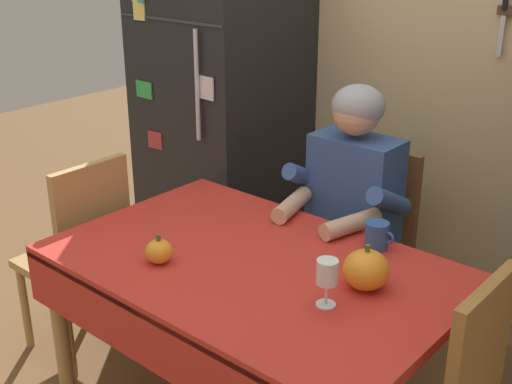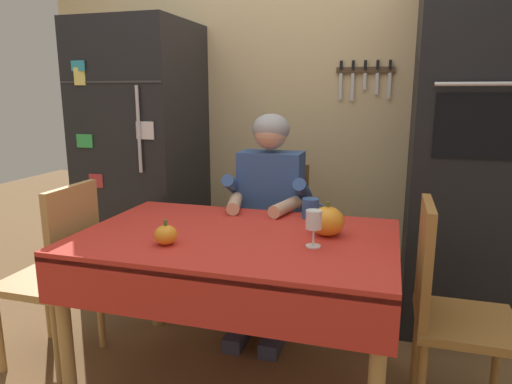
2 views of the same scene
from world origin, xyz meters
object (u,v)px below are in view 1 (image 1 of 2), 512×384
(chair_behind_person, at_px, (366,244))
(coffee_mug, at_px, (377,235))
(seated_person, at_px, (344,210))
(chair_left_side, at_px, (83,251))
(pumpkin_large, at_px, (159,251))
(pumpkin_medium, at_px, (366,270))
(wine_glass, at_px, (327,274))
(dining_table, at_px, (249,285))
(refrigerator, at_px, (223,116))

(chair_behind_person, height_order, coffee_mug, chair_behind_person)
(seated_person, xyz_separation_m, chair_left_side, (-0.89, -0.67, -0.23))
(chair_behind_person, xyz_separation_m, pumpkin_large, (-0.23, -0.99, 0.27))
(chair_left_side, bearing_deg, coffee_mug, 20.91)
(chair_left_side, distance_m, pumpkin_medium, 1.34)
(chair_behind_person, xyz_separation_m, wine_glass, (0.37, -0.84, 0.34))
(chair_behind_person, height_order, pumpkin_medium, chair_behind_person)
(chair_behind_person, xyz_separation_m, seated_person, (0.00, -0.19, 0.23))
(pumpkin_medium, bearing_deg, chair_left_side, -172.08)
(chair_behind_person, distance_m, wine_glass, 0.98)
(dining_table, bearing_deg, coffee_mug, 54.98)
(seated_person, bearing_deg, pumpkin_large, -105.87)
(dining_table, height_order, pumpkin_medium, pumpkin_medium)
(coffee_mug, distance_m, wine_glass, 0.45)
(coffee_mug, height_order, pumpkin_medium, pumpkin_medium)
(refrigerator, height_order, dining_table, refrigerator)
(refrigerator, relative_size, pumpkin_medium, 11.79)
(wine_glass, bearing_deg, seated_person, 119.30)
(chair_left_side, xyz_separation_m, pumpkin_medium, (1.29, 0.18, 0.29))
(dining_table, bearing_deg, refrigerator, 137.09)
(chair_left_side, distance_m, pumpkin_large, 0.73)
(chair_behind_person, bearing_deg, pumpkin_medium, -59.26)
(chair_left_side, relative_size, pumpkin_large, 8.78)
(dining_table, height_order, chair_behind_person, chair_behind_person)
(chair_behind_person, distance_m, seated_person, 0.29)
(coffee_mug, bearing_deg, wine_glass, -78.86)
(dining_table, distance_m, chair_left_side, 0.91)
(seated_person, bearing_deg, chair_left_side, -143.25)
(pumpkin_medium, bearing_deg, coffee_mug, 114.13)
(seated_person, distance_m, pumpkin_large, 0.83)
(seated_person, bearing_deg, refrigerator, 163.45)
(chair_behind_person, relative_size, wine_glass, 6.02)
(pumpkin_large, height_order, pumpkin_medium, pumpkin_medium)
(seated_person, bearing_deg, wine_glass, -60.70)
(pumpkin_medium, bearing_deg, pumpkin_large, -153.51)
(chair_behind_person, distance_m, chair_left_side, 1.23)
(refrigerator, relative_size, chair_behind_person, 1.94)
(pumpkin_medium, bearing_deg, seated_person, 129.56)
(chair_left_side, height_order, wine_glass, chair_left_side)
(coffee_mug, bearing_deg, pumpkin_medium, -65.87)
(seated_person, height_order, chair_left_side, seated_person)
(chair_left_side, bearing_deg, pumpkin_large, -11.35)
(chair_left_side, relative_size, wine_glass, 6.02)
(chair_behind_person, relative_size, chair_left_side, 1.00)
(dining_table, xyz_separation_m, coffee_mug, (0.27, 0.39, 0.13))
(seated_person, height_order, coffee_mug, seated_person)
(dining_table, xyz_separation_m, wine_glass, (0.36, -0.05, 0.19))
(refrigerator, xyz_separation_m, dining_table, (0.95, -0.88, -0.24))
(wine_glass, relative_size, pumpkin_large, 1.46)
(pumpkin_medium, bearing_deg, dining_table, -163.14)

